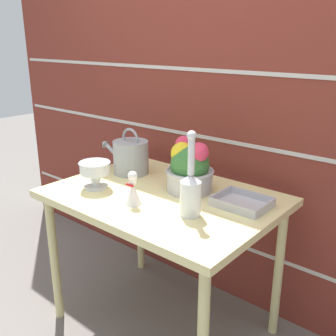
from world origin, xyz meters
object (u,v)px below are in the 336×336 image
crystal_pedestal_bowl (95,171)px  wire_tray (242,203)px  flower_planter (189,168)px  glass_decanter (191,190)px  watering_can (130,157)px  figurine_vase (133,191)px

crystal_pedestal_bowl → wire_tray: size_ratio=0.66×
flower_planter → wire_tray: size_ratio=1.09×
flower_planter → wire_tray: flower_planter is taller
crystal_pedestal_bowl → glass_decanter: (0.55, 0.05, 0.02)m
watering_can → figurine_vase: watering_can is taller
figurine_vase → wire_tray: (0.38, 0.29, -0.05)m
wire_tray → figurine_vase: bearing=-142.0°
figurine_vase → crystal_pedestal_bowl: bearing=175.0°
watering_can → wire_tray: watering_can is taller
watering_can → crystal_pedestal_bowl: bearing=-84.0°
flower_planter → figurine_vase: flower_planter is taller
crystal_pedestal_bowl → flower_planter: size_ratio=0.61×
watering_can → figurine_vase: (0.31, -0.29, -0.03)m
crystal_pedestal_bowl → glass_decanter: bearing=5.0°
crystal_pedestal_bowl → watering_can: bearing=96.0°
watering_can → glass_decanter: 0.62m
flower_planter → crystal_pedestal_bowl: bearing=-144.4°
watering_can → figurine_vase: 0.43m
wire_tray → crystal_pedestal_bowl: bearing=-157.8°
watering_can → figurine_vase: size_ratio=2.17×
glass_decanter → wire_tray: (0.12, 0.22, -0.10)m
watering_can → crystal_pedestal_bowl: 0.27m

